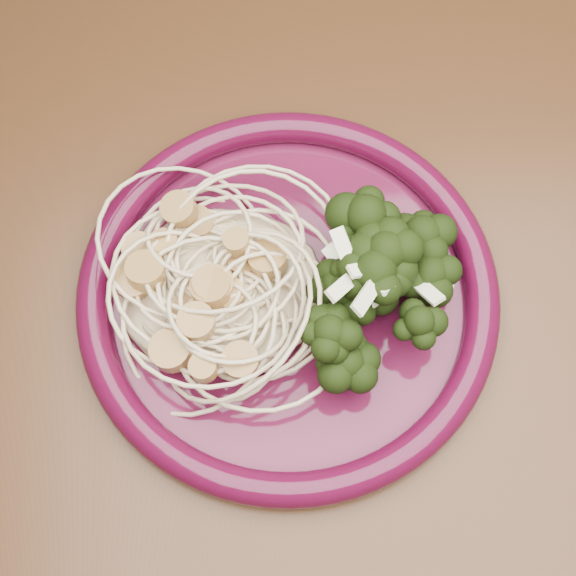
{
  "coord_description": "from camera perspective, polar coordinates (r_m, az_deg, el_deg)",
  "views": [
    {
      "loc": [
        0.09,
        -0.22,
        1.27
      ],
      "look_at": [
        0.11,
        -0.01,
        0.77
      ],
      "focal_mm": 50.0,
      "sensor_mm": 36.0,
      "label": 1
    }
  ],
  "objects": [
    {
      "name": "dinner_plate",
      "position": [
        0.55,
        0.0,
        -0.37
      ],
      "size": [
        0.33,
        0.33,
        0.02
      ],
      "rotation": [
        0.0,
        0.0,
        -0.15
      ],
      "color": "#480E27",
      "rests_on": "dining_table"
    },
    {
      "name": "scallop_cluster",
      "position": [
        0.51,
        -5.23,
        1.99
      ],
      "size": [
        0.15,
        0.15,
        0.04
      ],
      "primitive_type": null,
      "rotation": [
        0.0,
        0.0,
        -0.15
      ],
      "color": "tan",
      "rests_on": "spaghetti_pile"
    },
    {
      "name": "broccoli_pile",
      "position": [
        0.53,
        6.11,
        0.27
      ],
      "size": [
        0.12,
        0.17,
        0.05
      ],
      "primitive_type": "ellipsoid",
      "rotation": [
        0.0,
        0.0,
        -0.15
      ],
      "color": "black",
      "rests_on": "dinner_plate"
    },
    {
      "name": "dining_table",
      "position": [
        0.67,
        -9.87,
        -3.67
      ],
      "size": [
        1.2,
        0.8,
        0.75
      ],
      "color": "#472814",
      "rests_on": "ground"
    },
    {
      "name": "onion_garnish",
      "position": [
        0.5,
        6.48,
        1.75
      ],
      "size": [
        0.08,
        0.11,
        0.05
      ],
      "primitive_type": null,
      "rotation": [
        0.0,
        0.0,
        -0.15
      ],
      "color": "#F0F0C9",
      "rests_on": "broccoli_pile"
    },
    {
      "name": "spaghetti_pile",
      "position": [
        0.54,
        -4.89,
        0.33
      ],
      "size": [
        0.16,
        0.15,
        0.03
      ],
      "primitive_type": "ellipsoid",
      "rotation": [
        0.0,
        0.0,
        -0.15
      ],
      "color": "beige",
      "rests_on": "dinner_plate"
    }
  ]
}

